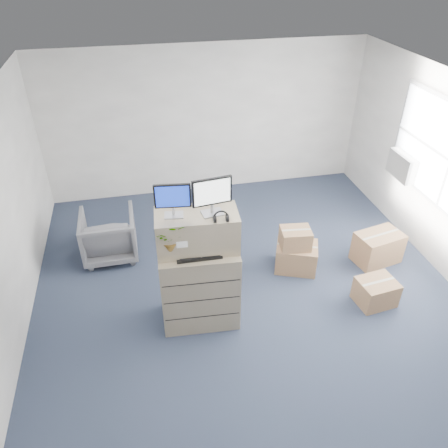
{
  "coord_description": "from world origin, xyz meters",
  "views": [
    {
      "loc": [
        -1.32,
        -4.21,
        4.36
      ],
      "look_at": [
        -0.32,
        0.4,
        1.18
      ],
      "focal_mm": 35.0,
      "sensor_mm": 36.0,
      "label": 1
    }
  ],
  "objects_px": {
    "monitor_left": "(173,198)",
    "monitor_right": "(212,194)",
    "keyboard": "(199,255)",
    "potted_plant": "(171,241)",
    "office_chair": "(109,233)",
    "filing_cabinet_lower": "(200,285)",
    "water_bottle": "(207,238)"
  },
  "relations": [
    {
      "from": "filing_cabinet_lower",
      "to": "monitor_right",
      "type": "relative_size",
      "value": 2.44
    },
    {
      "from": "keyboard",
      "to": "monitor_right",
      "type": "bearing_deg",
      "value": 34.82
    },
    {
      "from": "water_bottle",
      "to": "monitor_left",
      "type": "bearing_deg",
      "value": 171.31
    },
    {
      "from": "filing_cabinet_lower",
      "to": "monitor_left",
      "type": "height_order",
      "value": "monitor_left"
    },
    {
      "from": "filing_cabinet_lower",
      "to": "water_bottle",
      "type": "bearing_deg",
      "value": 9.61
    },
    {
      "from": "water_bottle",
      "to": "potted_plant",
      "type": "bearing_deg",
      "value": -170.45
    },
    {
      "from": "monitor_left",
      "to": "office_chair",
      "type": "distance_m",
      "value": 2.33
    },
    {
      "from": "office_chair",
      "to": "monitor_left",
      "type": "bearing_deg",
      "value": 119.62
    },
    {
      "from": "monitor_left",
      "to": "keyboard",
      "type": "xyz_separation_m",
      "value": [
        0.24,
        -0.18,
        -0.7
      ]
    },
    {
      "from": "filing_cabinet_lower",
      "to": "office_chair",
      "type": "bearing_deg",
      "value": 129.19
    },
    {
      "from": "monitor_left",
      "to": "keyboard",
      "type": "height_order",
      "value": "monitor_left"
    },
    {
      "from": "water_bottle",
      "to": "potted_plant",
      "type": "height_order",
      "value": "potted_plant"
    },
    {
      "from": "office_chair",
      "to": "water_bottle",
      "type": "bearing_deg",
      "value": 127.57
    },
    {
      "from": "monitor_right",
      "to": "potted_plant",
      "type": "xyz_separation_m",
      "value": [
        -0.51,
        -0.08,
        -0.52
      ]
    },
    {
      "from": "potted_plant",
      "to": "office_chair",
      "type": "height_order",
      "value": "potted_plant"
    },
    {
      "from": "office_chair",
      "to": "potted_plant",
      "type": "bearing_deg",
      "value": 116.06
    },
    {
      "from": "keyboard",
      "to": "potted_plant",
      "type": "relative_size",
      "value": 1.23
    },
    {
      "from": "monitor_right",
      "to": "potted_plant",
      "type": "height_order",
      "value": "monitor_right"
    },
    {
      "from": "monitor_left",
      "to": "monitor_right",
      "type": "bearing_deg",
      "value": 0.44
    },
    {
      "from": "filing_cabinet_lower",
      "to": "monitor_left",
      "type": "distance_m",
      "value": 1.32
    },
    {
      "from": "monitor_right",
      "to": "potted_plant",
      "type": "bearing_deg",
      "value": -178.8
    },
    {
      "from": "potted_plant",
      "to": "office_chair",
      "type": "bearing_deg",
      "value": 116.39
    },
    {
      "from": "monitor_right",
      "to": "office_chair",
      "type": "relative_size",
      "value": 0.55
    },
    {
      "from": "monitor_right",
      "to": "keyboard",
      "type": "xyz_separation_m",
      "value": [
        -0.2,
        -0.13,
        -0.73
      ]
    },
    {
      "from": "monitor_left",
      "to": "potted_plant",
      "type": "bearing_deg",
      "value": -109.46
    },
    {
      "from": "keyboard",
      "to": "office_chair",
      "type": "distance_m",
      "value": 2.24
    },
    {
      "from": "keyboard",
      "to": "potted_plant",
      "type": "bearing_deg",
      "value": 171.83
    },
    {
      "from": "potted_plant",
      "to": "keyboard",
      "type": "bearing_deg",
      "value": -9.57
    },
    {
      "from": "filing_cabinet_lower",
      "to": "office_chair",
      "type": "xyz_separation_m",
      "value": [
        -1.17,
        1.66,
        -0.15
      ]
    },
    {
      "from": "monitor_left",
      "to": "monitor_right",
      "type": "distance_m",
      "value": 0.45
    },
    {
      "from": "monitor_left",
      "to": "water_bottle",
      "type": "relative_size",
      "value": 1.35
    },
    {
      "from": "monitor_left",
      "to": "monitor_right",
      "type": "relative_size",
      "value": 0.89
    }
  ]
}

